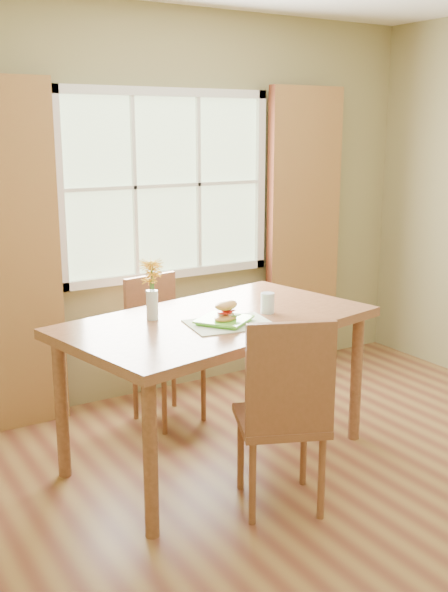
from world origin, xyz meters
TOP-DOWN VIEW (x-y plane):
  - room at (0.00, 0.00)m, footprint 4.24×3.84m
  - window at (0.00, 1.87)m, footprint 1.62×0.06m
  - curtain_left at (-1.15, 1.78)m, footprint 0.65×0.08m
  - curtain_right at (1.15, 1.78)m, footprint 0.65×0.08m
  - dining_table at (-0.27, 0.73)m, footprint 1.91×1.31m
  - chair_near at (-0.31, 0.03)m, footprint 0.56×0.56m
  - chair_far at (-0.28, 1.43)m, footprint 0.46×0.46m
  - placemat at (-0.28, 0.57)m, footprint 0.50×0.40m
  - plate at (-0.30, 0.60)m, footprint 0.36×0.36m
  - croissant_sandwich at (-0.30, 0.58)m, footprint 0.19×0.16m
  - water_glass at (0.03, 0.66)m, footprint 0.08×0.08m
  - flower_vase at (-0.60, 0.88)m, footprint 0.14×0.14m

SIDE VIEW (x-z plane):
  - chair_far at x=-0.28m, z-range 0.05..1.00m
  - chair_near at x=-0.31m, z-range 0.05..1.08m
  - dining_table at x=-0.27m, z-range 0.34..1.19m
  - placemat at x=-0.28m, z-range 0.85..0.86m
  - plate at x=-0.30m, z-range 0.86..0.87m
  - water_glass at x=0.03m, z-range 0.85..0.97m
  - croissant_sandwich at x=-0.30m, z-range 0.87..0.99m
  - flower_vase at x=-0.60m, z-range 0.89..1.24m
  - curtain_left at x=-1.15m, z-range 0.00..2.20m
  - curtain_right at x=1.15m, z-range 0.00..2.20m
  - room at x=0.00m, z-range -0.02..2.72m
  - window at x=0.00m, z-range 0.84..2.16m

